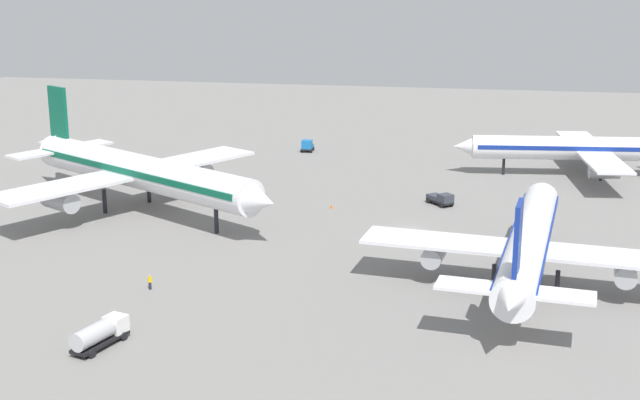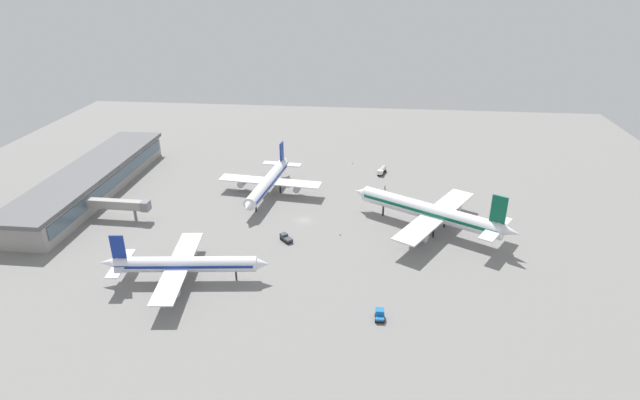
% 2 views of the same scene
% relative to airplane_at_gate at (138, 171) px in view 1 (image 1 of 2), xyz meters
% --- Properties ---
extents(ground, '(288.00, 288.00, 0.00)m').
position_rel_airplane_at_gate_xyz_m(ground, '(-2.15, -39.38, -5.98)').
color(ground, gray).
extents(airplane_at_gate, '(40.83, 48.75, 16.45)m').
position_rel_airplane_at_gate_xyz_m(airplane_at_gate, '(0.00, 0.00, 0.00)').
color(airplane_at_gate, white).
rests_on(airplane_at_gate, ground).
extents(airplane_taxiing, '(34.97, 43.36, 13.19)m').
position_rel_airplane_at_gate_xyz_m(airplane_taxiing, '(35.17, -65.31, -1.18)').
color(airplane_taxiing, white).
rests_on(airplane_taxiing, ground).
extents(airplane_distant, '(45.90, 37.02, 13.97)m').
position_rel_airplane_at_gate_xyz_m(airplane_distant, '(-20.67, -54.29, -0.90)').
color(airplane_distant, white).
rests_on(airplane_distant, ground).
extents(fuel_truck, '(6.58, 3.65, 2.50)m').
position_rel_airplane_at_gate_xyz_m(fuel_truck, '(-45.11, -14.45, -4.59)').
color(fuel_truck, black).
rests_on(fuel_truck, ground).
extents(pushback_tractor, '(4.54, 4.35, 1.90)m').
position_rel_airplane_at_gate_xyz_m(pushback_tractor, '(11.69, -42.87, -5.01)').
color(pushback_tractor, black).
rests_on(pushback_tractor, ground).
extents(baggage_tug, '(3.26, 2.30, 2.30)m').
position_rel_airplane_at_gate_xyz_m(baggage_tug, '(45.95, -15.29, -4.82)').
color(baggage_tug, black).
rests_on(baggage_tug, ground).
extents(ground_crew_worker, '(0.49, 0.55, 1.67)m').
position_rel_airplane_at_gate_xyz_m(ground_crew_worker, '(-29.91, -13.36, -5.13)').
color(ground_crew_worker, '#1E2338').
rests_on(ground_crew_worker, ground).
extents(safety_cone_near_gate, '(0.44, 0.44, 0.60)m').
position_rel_airplane_at_gate_xyz_m(safety_cone_near_gate, '(6.81, -27.12, -5.68)').
color(safety_cone_near_gate, '#EA590C').
rests_on(safety_cone_near_gate, ground).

